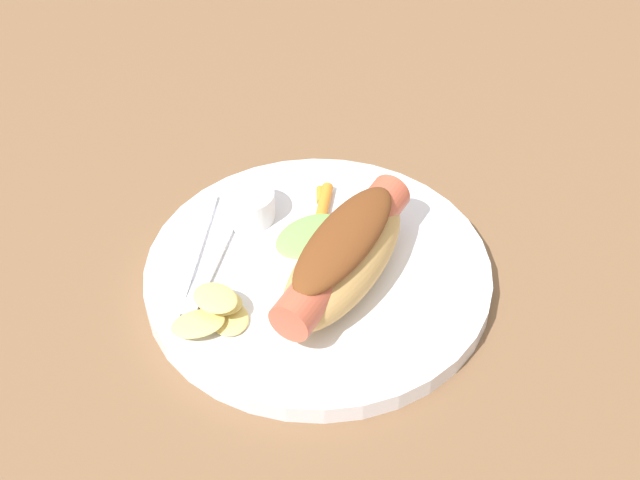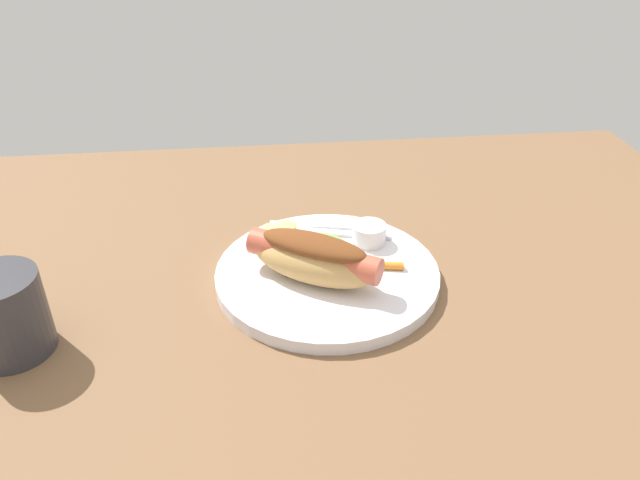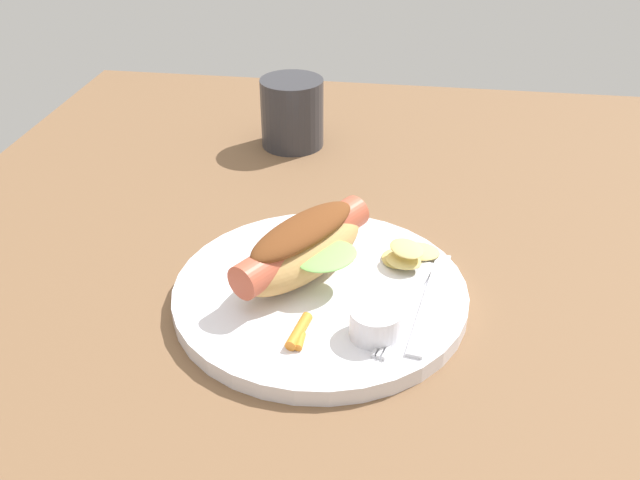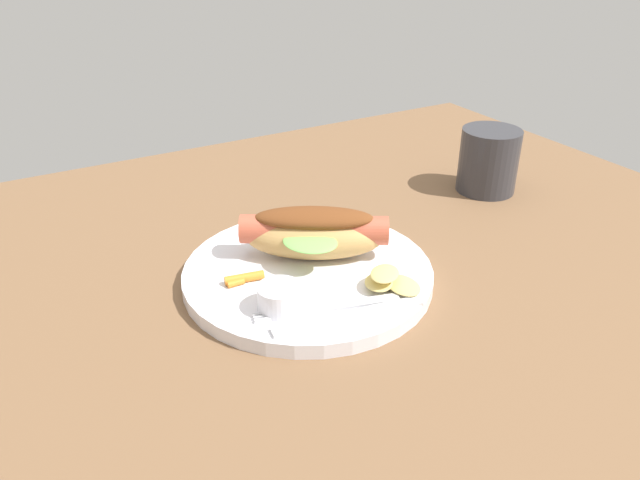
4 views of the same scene
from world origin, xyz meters
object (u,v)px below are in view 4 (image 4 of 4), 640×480
plate (312,272)px  drinking_cup (488,161)px  chips_pile (388,281)px  sauce_ramekin (280,298)px  carrot_garnish (243,279)px  hot_dog (312,231)px  fork (331,307)px  knife (349,316)px

plate → drinking_cup: size_ratio=3.00×
plate → chips_pile: size_ratio=4.39×
sauce_ramekin → drinking_cup: 42.92cm
carrot_garnish → drinking_cup: 42.51cm
chips_pile → carrot_garnish: chips_pile is taller
hot_dog → carrot_garnish: size_ratio=3.82×
fork → sauce_ramekin: bearing=-14.6°
plate → hot_dog: hot_dog is taller
sauce_ramekin → drinking_cup: bearing=19.6°
sauce_ramekin → knife: bearing=-42.0°
hot_dog → sauce_ramekin: 11.24cm
sauce_ramekin → carrot_garnish: size_ratio=1.03×
plate → fork: size_ratio=1.89×
plate → sauce_ramekin: sauce_ramekin is taller
knife → drinking_cup: size_ratio=1.69×
sauce_ramekin → fork: (4.34, -2.50, -1.10)cm
hot_dog → sauce_ramekin: hot_dog is taller
hot_dog → sauce_ramekin: (-7.94, -7.75, -1.76)cm
plate → chips_pile: (4.68, -7.77, 1.73)cm
fork → carrot_garnish: 10.40cm
knife → carrot_garnish: carrot_garnish is taller
fork → chips_pile: bearing=-162.2°
plate → drinking_cup: bearing=14.6°
knife → drinking_cup: 40.18cm
chips_pile → drinking_cup: 33.56cm
knife → chips_pile: size_ratio=2.47×
fork → chips_pile: size_ratio=2.32×
hot_dog → fork: size_ratio=1.12×
drinking_cup → carrot_garnish: bearing=-169.0°
hot_dog → carrot_garnish: 9.67cm
sauce_ramekin → plate: bearing=40.1°
hot_dog → knife: hot_dog is taller
hot_dog → drinking_cup: drinking_cup is taller
hot_dog → fork: hot_dog is taller
chips_pile → knife: bearing=-159.1°
fork → carrot_garnish: size_ratio=3.40×
plate → knife: 10.30cm
hot_dog → knife: 12.97cm
hot_dog → drinking_cup: 33.13cm
chips_pile → plate: bearing=121.1°
hot_dog → fork: 11.24cm
fork → carrot_garnish: carrot_garnish is taller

